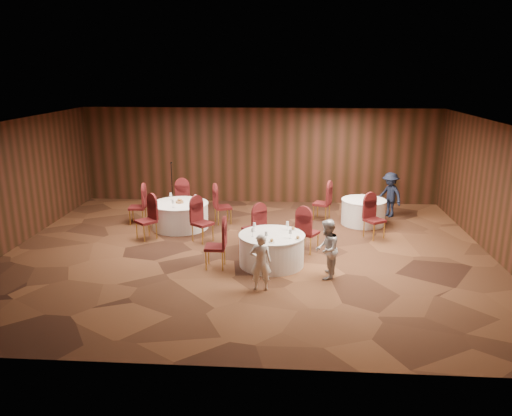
# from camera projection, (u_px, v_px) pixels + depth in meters

# --- Properties ---
(ground) EXTENTS (12.00, 12.00, 0.00)m
(ground) POSITION_uv_depth(u_px,v_px,m) (248.00, 252.00, 12.49)
(ground) COLOR black
(ground) RESTS_ON ground
(room_shell) EXTENTS (12.00, 12.00, 12.00)m
(room_shell) POSITION_uv_depth(u_px,v_px,m) (247.00, 175.00, 11.96)
(room_shell) COLOR silver
(room_shell) RESTS_ON ground
(table_main) EXTENTS (1.53, 1.53, 0.74)m
(table_main) POSITION_uv_depth(u_px,v_px,m) (272.00, 249.00, 11.61)
(table_main) COLOR white
(table_main) RESTS_ON ground
(table_left) EXTENTS (1.63, 1.63, 0.74)m
(table_left) POSITION_uv_depth(u_px,v_px,m) (180.00, 215.00, 14.33)
(table_left) COLOR white
(table_left) RESTS_ON ground
(table_right) EXTENTS (1.30, 1.30, 0.74)m
(table_right) POSITION_uv_depth(u_px,v_px,m) (363.00, 212.00, 14.69)
(table_right) COLOR white
(table_right) RESTS_ON ground
(chairs_main) EXTENTS (2.77, 2.05, 1.00)m
(chairs_main) POSITION_uv_depth(u_px,v_px,m) (260.00, 235.00, 12.19)
(chairs_main) COLOR #430D14
(chairs_main) RESTS_ON ground
(chairs_left) EXTENTS (3.14, 3.10, 1.00)m
(chairs_left) POSITION_uv_depth(u_px,v_px,m) (179.00, 211.00, 14.31)
(chairs_left) COLOR #430D14
(chairs_left) RESTS_ON ground
(chairs_right) EXTENTS (2.02, 2.34, 1.00)m
(chairs_right) POSITION_uv_depth(u_px,v_px,m) (347.00, 211.00, 14.28)
(chairs_right) COLOR #430D14
(chairs_right) RESTS_ON ground
(tabletop_main) EXTENTS (1.14, 1.05, 0.22)m
(tabletop_main) POSITION_uv_depth(u_px,v_px,m) (278.00, 232.00, 11.38)
(tabletop_main) COLOR silver
(tabletop_main) RESTS_ON table_main
(tabletop_left) EXTENTS (0.84, 0.88, 0.22)m
(tabletop_left) POSITION_uv_depth(u_px,v_px,m) (180.00, 200.00, 14.21)
(tabletop_left) COLOR silver
(tabletop_left) RESTS_ON table_left
(tabletop_right) EXTENTS (0.08, 0.08, 0.22)m
(tabletop_right) POSITION_uv_depth(u_px,v_px,m) (372.00, 196.00, 14.35)
(tabletop_right) COLOR silver
(tabletop_right) RESTS_ON table_right
(mic_stand) EXTENTS (0.24, 0.24, 1.60)m
(mic_stand) POSITION_uv_depth(u_px,v_px,m) (173.00, 197.00, 16.04)
(mic_stand) COLOR black
(mic_stand) RESTS_ON ground
(woman_a) EXTENTS (0.47, 0.33, 1.22)m
(woman_a) POSITION_uv_depth(u_px,v_px,m) (261.00, 262.00, 10.22)
(woman_a) COLOR white
(woman_a) RESTS_ON ground
(woman_b) EXTENTS (0.63, 0.74, 1.32)m
(woman_b) POSITION_uv_depth(u_px,v_px,m) (327.00, 249.00, 10.80)
(woman_b) COLOR #BCBDC2
(woman_b) RESTS_ON ground
(man_c) EXTENTS (0.95, 1.03, 1.39)m
(man_c) POSITION_uv_depth(u_px,v_px,m) (390.00, 195.00, 15.35)
(man_c) COLOR black
(man_c) RESTS_ON ground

